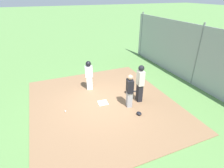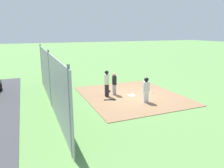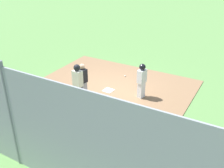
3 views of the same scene
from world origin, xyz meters
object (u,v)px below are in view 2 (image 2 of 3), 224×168
at_px(baseball_bat, 110,100).
at_px(catcher_mask, 109,91).
at_px(catcher, 114,83).
at_px(runner, 146,88).
at_px(baseball, 153,92).
at_px(home_plate, 132,95).
at_px(umpire, 107,83).

bearing_deg(baseball_bat, catcher_mask, -92.95).
relative_size(catcher, runner, 0.99).
bearing_deg(catcher_mask, baseball, 63.88).
bearing_deg(runner, catcher_mask, 36.00).
bearing_deg(baseball, catcher, -103.18).
bearing_deg(catcher, home_plate, -20.23).
relative_size(catcher_mask, baseball, 3.24).
xyz_separation_m(catcher, baseball, (0.65, 2.76, -0.76)).
relative_size(umpire, baseball, 24.33).
relative_size(home_plate, runner, 0.28).
distance_m(home_plate, baseball, 1.74).
relative_size(baseball_bat, baseball, 10.27).
bearing_deg(umpire, catcher_mask, 67.21).
xyz_separation_m(catcher, umpire, (0.22, -0.65, 0.15)).
xyz_separation_m(runner, catcher_mask, (-2.98, -1.29, -0.83)).
xyz_separation_m(baseball_bat, baseball, (-0.42, 3.53, 0.01)).
bearing_deg(baseball, umpire, -97.12).
xyz_separation_m(umpire, baseball, (0.43, 3.41, -0.92)).
xyz_separation_m(home_plate, baseball, (-0.03, 1.74, 0.03)).
bearing_deg(catcher_mask, runner, 23.35).
distance_m(umpire, baseball_bat, 1.26).
distance_m(home_plate, umpire, 1.97).
height_order(catcher, catcher_mask, catcher).
bearing_deg(umpire, runner, -40.64).
bearing_deg(umpire, catcher, 25.72).
bearing_deg(runner, umpire, 55.15).
relative_size(catcher, baseball_bat, 2.04).
bearing_deg(baseball_bat, home_plate, -150.25).
bearing_deg(runner, baseball, -31.99).
height_order(home_plate, catcher_mask, catcher_mask).
bearing_deg(catcher, baseball_bat, -112.25).
bearing_deg(catcher, baseball, 0.14).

